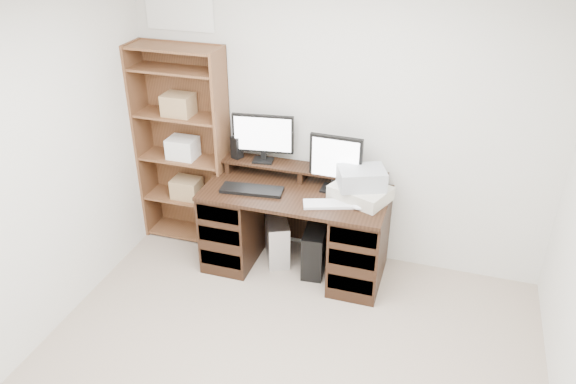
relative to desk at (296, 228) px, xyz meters
The scene contains 14 objects.
room 1.87m from the desk, 81.26° to the right, with size 3.54×4.04×2.54m.
desk is the anchor object (origin of this frame).
riser_shelf 0.50m from the desk, 90.00° to the left, with size 1.40×0.22×0.12m.
monitor_wide 0.82m from the desk, 147.98° to the left, with size 0.51×0.15×0.41m.
monitor_small 0.69m from the desk, 22.68° to the left, with size 0.43×0.16×0.46m.
speaker 0.85m from the desk, 160.93° to the left, with size 0.08×0.08×0.20m, color black.
keyboard_black 0.52m from the desk, 160.68° to the right, with size 0.50×0.17×0.03m, color black.
keyboard_white 0.52m from the desk, 21.95° to the right, with size 0.45×0.14×0.02m, color silver.
mouse 0.67m from the desk, 14.58° to the right, with size 0.10×0.07×0.04m, color silver.
printer 0.67m from the desk, ahead, with size 0.43×0.32×0.11m, color beige.
basket 0.76m from the desk, ahead, with size 0.36×0.25×0.15m, color #9EA3A8.
tower_silver 0.28m from the desk, 159.49° to the left, with size 0.18×0.40×0.40m, color silver.
tower_black 0.25m from the desk, ahead, with size 0.21×0.42×0.41m.
bookshelf 1.24m from the desk, 169.01° to the left, with size 0.80×0.30×1.80m.
Camera 1 is at (0.89, -2.18, 2.94)m, focal length 35.00 mm.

